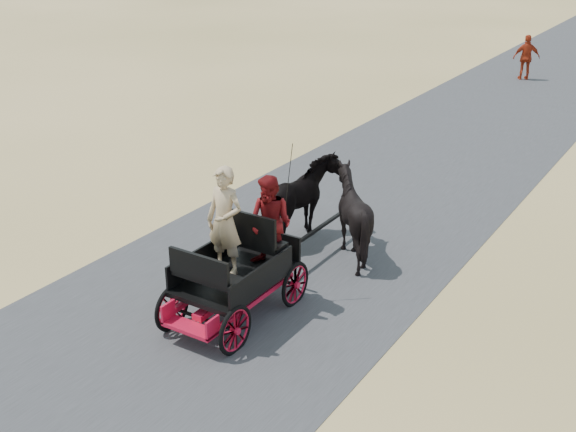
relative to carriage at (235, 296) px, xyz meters
The scene contains 8 objects.
ground 0.78m from the carriage, 128.36° to the left, with size 140.00×140.00×0.00m, color tan.
road 0.78m from the carriage, 128.36° to the left, with size 6.00×140.00×0.01m, color #38383A.
carriage is the anchor object (origin of this frame).
horse_left 3.09m from the carriage, 100.39° to the left, with size 0.91×2.01×1.70m, color black.
horse_right 3.09m from the carriage, 79.61° to the left, with size 1.37×1.54×1.70m, color black.
driver_man 1.28m from the carriage, 165.96° to the left, with size 0.66×0.43×1.80m, color tan.
passenger_woman 1.33m from the carriage, 63.43° to the left, with size 0.77×0.60×1.58m, color #660C0F.
pedestrian 20.47m from the carriage, 92.85° to the left, with size 1.01×0.42×1.73m, color #9F2A12.
Camera 1 is at (6.68, -8.78, 6.18)m, focal length 45.00 mm.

